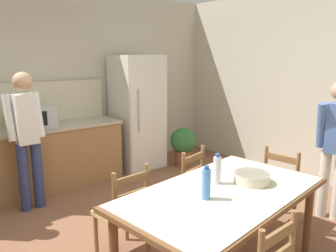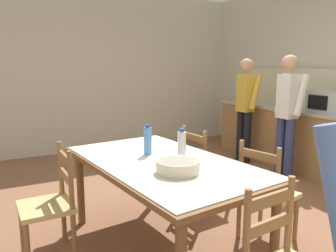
{
  "view_description": "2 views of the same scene",
  "coord_description": "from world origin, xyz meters",
  "px_view_note": "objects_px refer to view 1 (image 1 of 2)",
  "views": [
    {
      "loc": [
        -1.54,
        -2.36,
        1.86
      ],
      "look_at": [
        0.32,
        -0.07,
        1.24
      ],
      "focal_mm": 35.0,
      "sensor_mm": 36.0,
      "label": 1
    },
    {
      "loc": [
        2.75,
        -1.83,
        1.53
      ],
      "look_at": [
        -0.21,
        -0.28,
        0.93
      ],
      "focal_mm": 35.0,
      "sensor_mm": 36.0,
      "label": 2
    }
  ],
  "objects_px": {
    "bottle_off_centre": "(217,170)",
    "chair_head_end": "(285,187)",
    "chair_side_far_left": "(124,213)",
    "microwave": "(35,117)",
    "refrigerator": "(138,113)",
    "serving_bowl": "(252,177)",
    "bottle_near_centre": "(206,184)",
    "dining_table": "(223,199)",
    "potted_plant": "(183,144)",
    "person_by_table": "(335,144)",
    "person_at_counter": "(27,134)",
    "chair_side_far_right": "(183,188)"
  },
  "relations": [
    {
      "from": "bottle_off_centre",
      "to": "chair_head_end",
      "type": "xyz_separation_m",
      "value": [
        1.13,
        0.01,
        -0.46
      ]
    },
    {
      "from": "bottle_off_centre",
      "to": "chair_head_end",
      "type": "height_order",
      "value": "bottle_off_centre"
    },
    {
      "from": "chair_side_far_left",
      "to": "chair_head_end",
      "type": "bearing_deg",
      "value": 156.16
    },
    {
      "from": "microwave",
      "to": "bottle_off_centre",
      "type": "height_order",
      "value": "microwave"
    },
    {
      "from": "refrigerator",
      "to": "serving_bowl",
      "type": "xyz_separation_m",
      "value": [
        -0.74,
        -2.9,
        -0.12
      ]
    },
    {
      "from": "microwave",
      "to": "bottle_off_centre",
      "type": "distance_m",
      "value": 2.82
    },
    {
      "from": "bottle_near_centre",
      "to": "microwave",
      "type": "bearing_deg",
      "value": 97.35
    },
    {
      "from": "dining_table",
      "to": "potted_plant",
      "type": "distance_m",
      "value": 2.99
    },
    {
      "from": "microwave",
      "to": "person_by_table",
      "type": "bearing_deg",
      "value": -51.58
    },
    {
      "from": "person_at_counter",
      "to": "person_by_table",
      "type": "height_order",
      "value": "person_at_counter"
    },
    {
      "from": "serving_bowl",
      "to": "chair_side_far_right",
      "type": "height_order",
      "value": "chair_side_far_right"
    },
    {
      "from": "bottle_off_centre",
      "to": "chair_side_far_right",
      "type": "distance_m",
      "value": 0.88
    },
    {
      "from": "bottle_near_centre",
      "to": "person_by_table",
      "type": "height_order",
      "value": "person_by_table"
    },
    {
      "from": "refrigerator",
      "to": "bottle_off_centre",
      "type": "bearing_deg",
      "value": -110.08
    },
    {
      "from": "dining_table",
      "to": "person_by_table",
      "type": "distance_m",
      "value": 1.78
    },
    {
      "from": "person_at_counter",
      "to": "chair_side_far_right",
      "type": "bearing_deg",
      "value": -141.74
    },
    {
      "from": "person_at_counter",
      "to": "potted_plant",
      "type": "distance_m",
      "value": 2.65
    },
    {
      "from": "chair_side_far_right",
      "to": "person_at_counter",
      "type": "xyz_separation_m",
      "value": [
        -1.19,
        1.5,
        0.51
      ]
    },
    {
      "from": "dining_table",
      "to": "serving_bowl",
      "type": "bearing_deg",
      "value": -6.71
    },
    {
      "from": "serving_bowl",
      "to": "refrigerator",
      "type": "bearing_deg",
      "value": 75.66
    },
    {
      "from": "microwave",
      "to": "chair_head_end",
      "type": "distance_m",
      "value": 3.33
    },
    {
      "from": "bottle_off_centre",
      "to": "refrigerator",
      "type": "bearing_deg",
      "value": 69.92
    },
    {
      "from": "microwave",
      "to": "serving_bowl",
      "type": "relative_size",
      "value": 1.56
    },
    {
      "from": "microwave",
      "to": "dining_table",
      "type": "xyz_separation_m",
      "value": [
        0.6,
        -2.88,
        -0.36
      ]
    },
    {
      "from": "dining_table",
      "to": "chair_side_far_right",
      "type": "distance_m",
      "value": 0.95
    },
    {
      "from": "bottle_near_centre",
      "to": "chair_head_end",
      "type": "height_order",
      "value": "bottle_near_centre"
    },
    {
      "from": "person_at_counter",
      "to": "chair_head_end",
      "type": "bearing_deg",
      "value": -136.89
    },
    {
      "from": "chair_head_end",
      "to": "potted_plant",
      "type": "distance_m",
      "value": 2.34
    },
    {
      "from": "bottle_near_centre",
      "to": "bottle_off_centre",
      "type": "height_order",
      "value": "same"
    },
    {
      "from": "refrigerator",
      "to": "dining_table",
      "type": "distance_m",
      "value": 3.06
    },
    {
      "from": "chair_side_far_left",
      "to": "refrigerator",
      "type": "bearing_deg",
      "value": -131.17
    },
    {
      "from": "bottle_near_centre",
      "to": "potted_plant",
      "type": "xyz_separation_m",
      "value": [
        1.95,
        2.46,
        -0.52
      ]
    },
    {
      "from": "microwave",
      "to": "bottle_off_centre",
      "type": "xyz_separation_m",
      "value": [
        0.68,
        -2.74,
        -0.16
      ]
    },
    {
      "from": "chair_head_end",
      "to": "person_at_counter",
      "type": "distance_m",
      "value": 3.07
    },
    {
      "from": "chair_side_far_right",
      "to": "chair_head_end",
      "type": "relative_size",
      "value": 1.0
    },
    {
      "from": "person_at_counter",
      "to": "potted_plant",
      "type": "height_order",
      "value": "person_at_counter"
    },
    {
      "from": "microwave",
      "to": "dining_table",
      "type": "height_order",
      "value": "microwave"
    },
    {
      "from": "refrigerator",
      "to": "bottle_off_centre",
      "type": "xyz_separation_m",
      "value": [
        -0.99,
        -2.72,
        -0.05
      ]
    },
    {
      "from": "microwave",
      "to": "bottle_off_centre",
      "type": "bearing_deg",
      "value": -76.05
    },
    {
      "from": "dining_table",
      "to": "person_by_table",
      "type": "xyz_separation_m",
      "value": [
        1.76,
        -0.11,
        0.21
      ]
    },
    {
      "from": "person_at_counter",
      "to": "person_by_table",
      "type": "xyz_separation_m",
      "value": [
        2.63,
        -2.46,
        -0.05
      ]
    },
    {
      "from": "refrigerator",
      "to": "potted_plant",
      "type": "height_order",
      "value": "refrigerator"
    },
    {
      "from": "chair_side_far_left",
      "to": "person_at_counter",
      "type": "bearing_deg",
      "value": -81.72
    },
    {
      "from": "potted_plant",
      "to": "microwave",
      "type": "bearing_deg",
      "value": 169.09
    },
    {
      "from": "microwave",
      "to": "person_at_counter",
      "type": "xyz_separation_m",
      "value": [
        -0.26,
        -0.52,
        -0.11
      ]
    },
    {
      "from": "serving_bowl",
      "to": "chair_side_far_right",
      "type": "bearing_deg",
      "value": 90.64
    },
    {
      "from": "refrigerator",
      "to": "person_at_counter",
      "type": "distance_m",
      "value": 2.0
    },
    {
      "from": "dining_table",
      "to": "chair_head_end",
      "type": "xyz_separation_m",
      "value": [
        1.21,
        0.14,
        -0.26
      ]
    },
    {
      "from": "bottle_near_centre",
      "to": "chair_head_end",
      "type": "xyz_separation_m",
      "value": [
        1.43,
        0.17,
        -0.46
      ]
    },
    {
      "from": "microwave",
      "to": "bottle_near_centre",
      "type": "bearing_deg",
      "value": -82.65
    }
  ]
}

